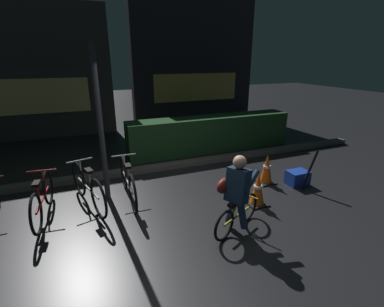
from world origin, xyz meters
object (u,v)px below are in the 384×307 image
(parked_bike_left_mid, at_px, (42,198))
(cyclist, at_px, (236,194))
(street_post, at_px, (100,127))
(closed_umbrella, at_px, (309,170))
(traffic_cone_far, at_px, (267,169))
(parked_bike_center_left, at_px, (88,187))
(parked_bike_center_right, at_px, (128,181))
(traffic_cone_near, at_px, (258,189))
(blue_crate, at_px, (297,178))

(parked_bike_left_mid, relative_size, cyclist, 1.31)
(street_post, bearing_deg, closed_umbrella, -16.56)
(street_post, distance_m, traffic_cone_far, 3.48)
(parked_bike_left_mid, xyz_separation_m, parked_bike_center_left, (0.73, 0.12, 0.02))
(cyclist, xyz_separation_m, closed_umbrella, (2.13, 0.70, -0.22))
(cyclist, bearing_deg, parked_bike_center_left, 114.44)
(street_post, relative_size, parked_bike_center_right, 1.62)
(parked_bike_center_left, relative_size, cyclist, 1.36)
(traffic_cone_far, bearing_deg, cyclist, -140.19)
(street_post, relative_size, parked_bike_center_left, 1.66)
(parked_bike_center_right, relative_size, traffic_cone_far, 2.70)
(traffic_cone_near, relative_size, cyclist, 0.50)
(parked_bike_center_left, relative_size, traffic_cone_near, 2.74)
(parked_bike_left_mid, height_order, traffic_cone_near, parked_bike_left_mid)
(parked_bike_left_mid, height_order, parked_bike_center_right, parked_bike_center_right)
(parked_bike_center_right, bearing_deg, parked_bike_left_mid, 94.51)
(traffic_cone_near, height_order, cyclist, cyclist)
(closed_umbrella, bearing_deg, cyclist, -156.81)
(cyclist, relative_size, closed_umbrella, 1.47)
(traffic_cone_far, bearing_deg, blue_crate, -29.19)
(traffic_cone_far, bearing_deg, street_post, 169.89)
(street_post, distance_m, traffic_cone_near, 3.06)
(parked_bike_left_mid, distance_m, parked_bike_center_right, 1.44)
(parked_bike_center_left, xyz_separation_m, closed_umbrella, (4.21, -0.97, 0.05))
(traffic_cone_near, xyz_separation_m, cyclist, (-0.80, -0.55, 0.33))
(parked_bike_left_mid, bearing_deg, parked_bike_center_left, -74.94)
(street_post, bearing_deg, blue_crate, -13.24)
(street_post, bearing_deg, parked_bike_center_right, -28.19)
(street_post, xyz_separation_m, traffic_cone_far, (3.25, -0.58, -1.10))
(street_post, distance_m, blue_crate, 4.13)
(parked_bike_center_right, bearing_deg, parked_bike_center_left, 88.92)
(street_post, relative_size, closed_umbrella, 3.33)
(parked_bike_left_mid, relative_size, parked_bike_center_right, 0.93)
(street_post, xyz_separation_m, parked_bike_center_right, (0.37, -0.20, -1.05))
(cyclist, bearing_deg, traffic_cone_far, 12.98)
(parked_bike_center_right, distance_m, closed_umbrella, 3.62)
(closed_umbrella, bearing_deg, traffic_cone_near, -168.47)
(traffic_cone_near, distance_m, cyclist, 1.02)
(closed_umbrella, bearing_deg, parked_bike_left_mid, 175.38)
(parked_bike_center_left, xyz_separation_m, traffic_cone_far, (3.59, -0.40, -0.05))
(cyclist, bearing_deg, street_post, 106.39)
(cyclist, bearing_deg, traffic_cone_near, 7.57)
(parked_bike_center_left, bearing_deg, traffic_cone_near, -127.42)
(traffic_cone_far, height_order, blue_crate, traffic_cone_far)
(parked_bike_center_left, xyz_separation_m, traffic_cone_near, (2.87, -1.12, -0.07))
(closed_umbrella, bearing_deg, traffic_cone_far, 142.30)
(parked_bike_center_left, bearing_deg, parked_bike_center_right, -107.62)
(street_post, height_order, closed_umbrella, street_post)
(cyclist, bearing_deg, closed_umbrella, -8.77)
(parked_bike_center_right, relative_size, closed_umbrella, 2.06)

